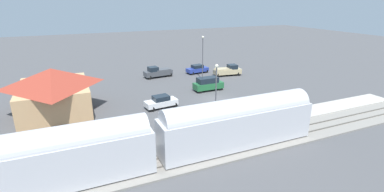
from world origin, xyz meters
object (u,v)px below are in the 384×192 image
at_px(pickup_charcoal, 158,72).
at_px(light_pole_lot_center, 203,53).
at_px(light_pole_near_platform, 216,86).
at_px(passenger_train, 155,137).
at_px(sedan_white, 161,102).
at_px(sedan_blue, 197,69).
at_px(pickup_tan, 228,70).
at_px(suv_green, 208,84).
at_px(station_building, 54,90).
at_px(pedestrian_on_platform, 286,109).

bearing_deg(pickup_charcoal, light_pole_lot_center, -124.43).
height_order(pickup_charcoal, light_pole_near_platform, light_pole_near_platform).
distance_m(passenger_train, sedan_white, 14.90).
height_order(sedan_blue, pickup_tan, pickup_tan).
bearing_deg(sedan_white, suv_green, -65.13).
xyz_separation_m(pickup_charcoal, pickup_tan, (-4.41, -13.15, 0.00)).
distance_m(passenger_train, station_building, 19.83).
xyz_separation_m(suv_green, light_pole_lot_center, (6.60, -2.18, 3.92)).
bearing_deg(suv_green, light_pole_near_platform, 157.14).
distance_m(passenger_train, light_pole_lot_center, 30.14).
bearing_deg(pedestrian_on_platform, station_building, 62.11).
relative_size(passenger_train, light_pole_near_platform, 4.66).
relative_size(sedan_blue, pickup_tan, 0.84).
bearing_deg(passenger_train, pickup_charcoal, -17.66).
distance_m(pedestrian_on_platform, sedan_blue, 25.74).
relative_size(station_building, pickup_charcoal, 2.07).
bearing_deg(suv_green, light_pole_lot_center, -18.27).
height_order(passenger_train, light_pole_near_platform, light_pole_near_platform).
xyz_separation_m(pedestrian_on_platform, sedan_blue, (25.73, 0.35, -0.40)).
bearing_deg(pedestrian_on_platform, pickup_tan, -11.56).
bearing_deg(pickup_tan, sedan_white, 123.31).
bearing_deg(station_building, sedan_white, -107.12).
bearing_deg(sedan_white, light_pole_near_platform, -146.35).
relative_size(passenger_train, sedan_white, 7.16).
relative_size(pedestrian_on_platform, sedan_blue, 0.36).
xyz_separation_m(pickup_tan, suv_green, (-7.16, 8.08, 0.12)).
height_order(station_building, pedestrian_on_platform, station_building).
distance_m(station_building, light_pole_lot_center, 26.11).
relative_size(suv_green, light_pole_lot_center, 0.61).
distance_m(sedan_blue, sedan_white, 20.38).
height_order(pedestrian_on_platform, sedan_blue, pedestrian_on_platform).
height_order(sedan_white, light_pole_lot_center, light_pole_lot_center).
bearing_deg(light_pole_near_platform, pedestrian_on_platform, -108.58).
relative_size(pickup_tan, light_pole_near_platform, 0.78).
height_order(passenger_train, sedan_blue, passenger_train).
distance_m(station_building, sedan_white, 14.12).
bearing_deg(pickup_charcoal, light_pole_near_platform, -179.49).
bearing_deg(light_pole_near_platform, pickup_tan, -34.69).
bearing_deg(pickup_tan, light_pole_lot_center, 95.41).
relative_size(passenger_train, pedestrian_on_platform, 19.59).
xyz_separation_m(sedan_white, pickup_tan, (11.61, -17.67, 0.15)).
height_order(station_building, sedan_white, station_building).
bearing_deg(pickup_charcoal, sedan_blue, -91.70).
distance_m(passenger_train, light_pole_near_platform, 11.99).
height_order(pedestrian_on_platform, pickup_charcoal, pickup_charcoal).
xyz_separation_m(station_building, light_pole_near_platform, (-11.20, -18.05, 1.46)).
height_order(sedan_blue, sedan_white, same).
xyz_separation_m(pedestrian_on_platform, sedan_white, (9.96, 13.26, -0.40)).
relative_size(passenger_train, light_pole_lot_center, 4.13).
bearing_deg(sedan_blue, passenger_train, 148.88).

